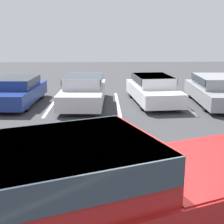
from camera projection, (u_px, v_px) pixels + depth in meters
stall_stripe_b at (53, 104)px, 14.15m from camera, size 0.12×4.87×0.01m
stall_stripe_c at (118, 103)px, 14.23m from camera, size 0.12×4.87×0.01m
stall_stripe_d at (182, 103)px, 14.31m from camera, size 0.12×4.87×0.01m
pickup_truck at (92, 204)px, 4.20m from camera, size 6.52×4.18×1.83m
parked_sedan_a at (17, 90)px, 13.93m from camera, size 1.91×4.37×1.21m
parked_sedan_b at (84, 90)px, 13.87m from camera, size 1.96×4.74×1.29m
parked_sedan_c at (153, 88)px, 14.26m from camera, size 2.12×4.62×1.25m
parked_sedan_d at (215, 89)px, 14.03m from camera, size 1.93×4.83×1.26m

